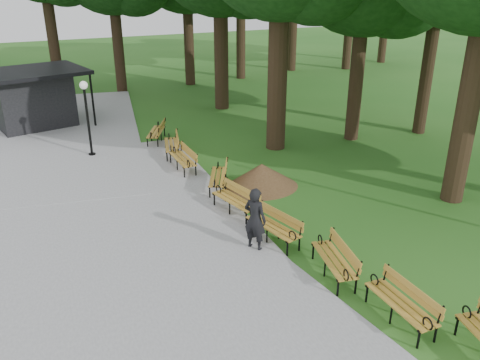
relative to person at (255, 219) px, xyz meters
name	(u,v)px	position (x,y,z in m)	size (l,w,h in m)	color
ground	(294,258)	(0.71, -0.87, -0.89)	(100.00, 100.00, 0.00)	#245C1A
path	(116,237)	(-3.29, 2.13, -0.86)	(12.00, 38.00, 0.06)	gray
person	(255,219)	(0.00, 0.00, 0.00)	(0.65, 0.43, 1.78)	black
kiosk	(32,98)	(-4.53, 14.90, 0.47)	(4.34, 3.77, 2.72)	black
lamp_post	(86,103)	(-2.77, 9.36, 1.31)	(0.32, 0.32, 3.06)	black
dirt_mound	(261,176)	(2.05, 3.61, -0.46)	(2.22, 2.22, 0.87)	#47301C
bench_1	(401,304)	(1.46, -3.99, -0.45)	(1.90, 0.64, 0.88)	#B38129
bench_2	(334,260)	(1.18, -1.96, -0.45)	(1.90, 0.64, 0.88)	#B38129
bench_3	(273,227)	(0.63, 0.15, -0.45)	(1.90, 0.64, 0.88)	#B38129
bench_4	(235,201)	(0.39, 2.14, -0.45)	(1.90, 0.64, 0.88)	#B38129
bench_5	(218,177)	(0.63, 4.13, -0.45)	(1.90, 0.64, 0.88)	#B38129
bench_6	(183,159)	(0.10, 6.31, -0.45)	(1.90, 0.64, 0.88)	#B38129
bench_7	(171,145)	(0.22, 8.08, -0.45)	(1.90, 0.64, 0.88)	#B38129
bench_8	(156,132)	(0.13, 10.03, -0.45)	(1.90, 0.64, 0.88)	#B38129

